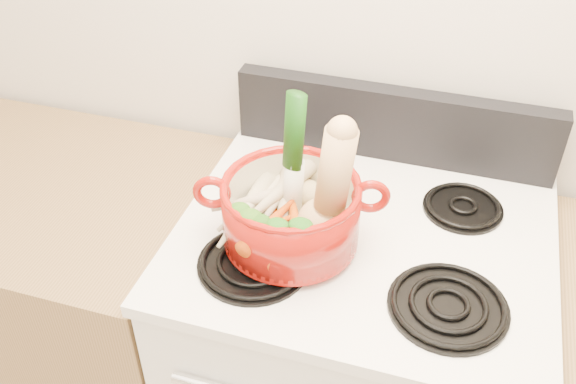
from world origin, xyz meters
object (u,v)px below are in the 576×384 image
(leek, at_px, (293,157))
(squash, at_px, (330,188))
(stove_body, at_px, (350,375))
(dutch_oven, at_px, (291,212))

(leek, bearing_deg, squash, -10.00)
(stove_body, height_order, dutch_oven, dutch_oven)
(stove_body, bearing_deg, dutch_oven, -149.94)
(dutch_oven, relative_size, squash, 1.06)
(stove_body, bearing_deg, squash, -121.80)
(dutch_oven, distance_m, squash, 0.12)
(leek, bearing_deg, dutch_oven, -55.52)
(squash, bearing_deg, stove_body, 34.62)
(stove_body, xyz_separation_m, leek, (-0.15, -0.04, 0.68))
(dutch_oven, relative_size, leek, 0.95)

